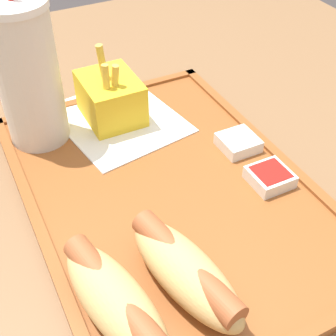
{
  "coord_description": "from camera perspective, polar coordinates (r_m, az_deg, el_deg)",
  "views": [
    {
      "loc": [
        -0.35,
        0.13,
        1.08
      ],
      "look_at": [
        -0.02,
        -0.03,
        0.75
      ],
      "focal_mm": 50.0,
      "sensor_mm": 36.0,
      "label": 1
    }
  ],
  "objects": [
    {
      "name": "sauce_cup_ketchup",
      "position": [
        0.53,
        12.32,
        -1.03
      ],
      "size": [
        0.04,
        0.04,
        0.02
      ],
      "color": "silver",
      "rests_on": "food_tray"
    },
    {
      "name": "fries_carton",
      "position": [
        0.61,
        -7.01,
        8.44
      ],
      "size": [
        0.09,
        0.07,
        0.1
      ],
      "color": "gold",
      "rests_on": "food_tray"
    },
    {
      "name": "hot_dog_near",
      "position": [
        0.42,
        2.13,
        -12.38
      ],
      "size": [
        0.15,
        0.07,
        0.05
      ],
      "color": "tan",
      "rests_on": "food_tray"
    },
    {
      "name": "soda_cup",
      "position": [
        0.57,
        -16.72,
        10.85
      ],
      "size": [
        0.08,
        0.08,
        0.21
      ],
      "color": "silver",
      "rests_on": "food_tray"
    },
    {
      "name": "paper_napkin",
      "position": [
        0.62,
        -6.12,
        5.95
      ],
      "size": [
        0.19,
        0.17,
        0.0
      ],
      "color": "white",
      "rests_on": "food_tray"
    },
    {
      "name": "sauce_cup_mayo",
      "position": [
        0.58,
        8.58,
        3.13
      ],
      "size": [
        0.04,
        0.04,
        0.02
      ],
      "color": "silver",
      "rests_on": "food_tray"
    },
    {
      "name": "food_tray",
      "position": [
        0.52,
        0.0,
        -2.86
      ],
      "size": [
        0.43,
        0.3,
        0.01
      ],
      "color": "brown",
      "rests_on": "dining_table"
    },
    {
      "name": "hot_dog_far",
      "position": [
        0.4,
        -6.46,
        -15.71
      ],
      "size": [
        0.15,
        0.07,
        0.05
      ],
      "color": "tan",
      "rests_on": "food_tray"
    }
  ]
}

